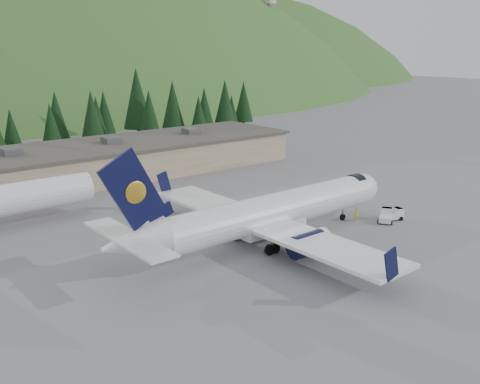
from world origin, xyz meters
name	(u,v)px	position (x,y,z in m)	size (l,w,h in m)	color
ground	(276,240)	(0.00, 0.00, 0.00)	(600.00, 600.00, 0.00)	slate
airliner	(269,214)	(-1.04, -0.01, 3.15)	(35.49, 33.25, 11.83)	white
baggage_tug_a	(386,216)	(14.37, -3.36, 0.65)	(3.05, 2.64, 1.46)	white
baggage_tug_b	(394,215)	(15.52, -3.57, 0.61)	(2.83, 2.12, 1.37)	white
terminal_building	(82,163)	(-5.01, 38.00, 2.62)	(71.00, 17.00, 6.10)	gray
ramp_worker	(356,214)	(11.75, -1.07, 0.84)	(0.61, 0.40, 1.68)	yellow
tree_line	(36,118)	(-3.80, 60.88, 7.04)	(114.38, 19.35, 14.28)	black
hills	(69,260)	(53.34, 207.38, -82.80)	(614.00, 330.00, 300.00)	#30561D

